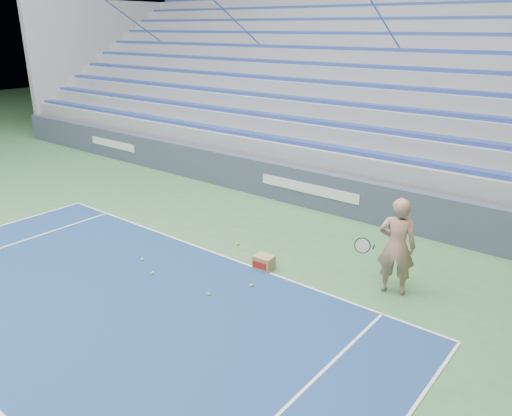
{
  "coord_description": "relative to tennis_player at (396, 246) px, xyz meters",
  "views": [
    {
      "loc": [
        7.2,
        4.38,
        4.9
      ],
      "look_at": [
        0.8,
        12.38,
        1.15
      ],
      "focal_mm": 35.0,
      "sensor_mm": 36.0,
      "label": 1
    }
  ],
  "objects": [
    {
      "name": "bleachers",
      "position": [
        -3.9,
        8.82,
        1.38
      ],
      "size": [
        31.0,
        9.15,
        7.3
      ],
      "color": "#92959A",
      "rests_on": "ground"
    },
    {
      "name": "tennis_ball_1",
      "position": [
        -2.69,
        -2.36,
        -0.94
      ],
      "size": [
        0.07,
        0.07,
        0.07
      ],
      "primitive_type": "sphere",
      "color": "#BAD02A",
      "rests_on": "ground"
    },
    {
      "name": "ball_box",
      "position": [
        -2.55,
        -0.81,
        -0.82
      ],
      "size": [
        0.43,
        0.35,
        0.31
      ],
      "color": "#A37E4F",
      "rests_on": "ground"
    },
    {
      "name": "tennis_ball_2",
      "position": [
        -2.27,
        -1.58,
        -0.94
      ],
      "size": [
        0.07,
        0.07,
        0.07
      ],
      "primitive_type": "sphere",
      "color": "#BAD02A",
      "rests_on": "ground"
    },
    {
      "name": "tennis_player",
      "position": [
        0.0,
        0.0,
        0.0
      ],
      "size": [
        1.01,
        0.95,
        1.94
      ],
      "color": "tan",
      "rests_on": "ground"
    },
    {
      "name": "sponsor_barrier",
      "position": [
        -3.89,
        3.11,
        -0.42
      ],
      "size": [
        30.0,
        0.32,
        1.1
      ],
      "color": "#3B455A",
      "rests_on": "ground"
    },
    {
      "name": "tennis_ball_4",
      "position": [
        -4.9,
        -2.17,
        -0.94
      ],
      "size": [
        0.07,
        0.07,
        0.07
      ],
      "primitive_type": "sphere",
      "color": "#BAD02A",
      "rests_on": "ground"
    },
    {
      "name": "tennis_ball_0",
      "position": [
        -4.22,
        -2.46,
        -0.94
      ],
      "size": [
        0.07,
        0.07,
        0.07
      ],
      "primitive_type": "sphere",
      "color": "#BAD02A",
      "rests_on": "ground"
    },
    {
      "name": "tennis_ball_3",
      "position": [
        -3.79,
        -0.22,
        -0.94
      ],
      "size": [
        0.07,
        0.07,
        0.07
      ],
      "primitive_type": "sphere",
      "color": "#BAD02A",
      "rests_on": "ground"
    }
  ]
}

